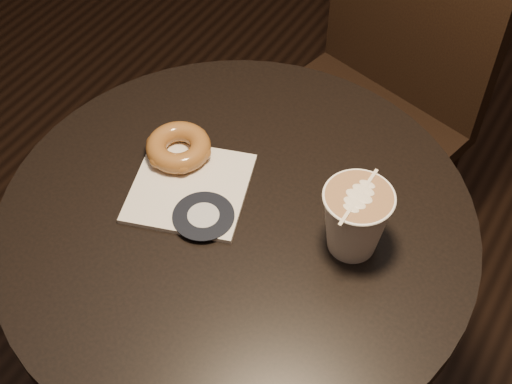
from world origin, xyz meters
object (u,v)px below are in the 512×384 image
(pastry_bag, at_px, (190,188))
(chair, at_px, (379,76))
(doughnut, at_px, (178,147))
(cafe_table, at_px, (239,290))
(latte_cup, at_px, (355,221))

(pastry_bag, bearing_deg, chair, 64.87)
(pastry_bag, distance_m, doughnut, 0.07)
(cafe_table, bearing_deg, chair, 92.29)
(chair, height_order, pastry_bag, chair)
(cafe_table, relative_size, doughnut, 7.49)
(pastry_bag, relative_size, doughnut, 1.68)
(latte_cup, bearing_deg, cafe_table, -165.14)
(pastry_bag, relative_size, latte_cup, 1.57)
(cafe_table, distance_m, latte_cup, 0.30)
(doughnut, bearing_deg, cafe_table, -20.60)
(cafe_table, distance_m, pastry_bag, 0.22)
(chair, xyz_separation_m, doughnut, (-0.11, -0.53, 0.20))
(chair, xyz_separation_m, latte_cup, (0.19, -0.54, 0.23))
(doughnut, xyz_separation_m, latte_cup, (0.30, -0.01, 0.03))
(cafe_table, xyz_separation_m, pastry_bag, (-0.09, 0.01, 0.20))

